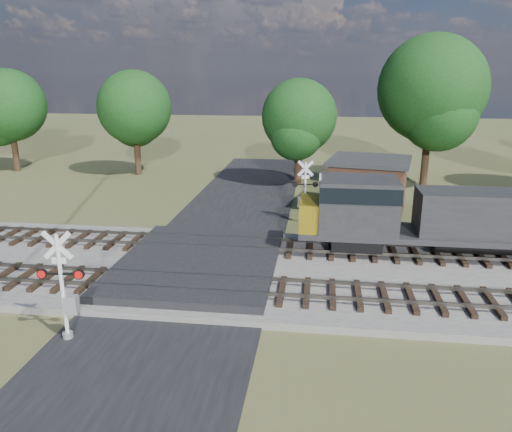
# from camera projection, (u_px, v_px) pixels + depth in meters

# --- Properties ---
(ground) EXTENTS (160.00, 160.00, 0.00)m
(ground) POSITION_uv_depth(u_px,v_px,m) (196.00, 275.00, 22.34)
(ground) COLOR #4A542D
(ground) RESTS_ON ground
(ballast_bed) EXTENTS (140.00, 10.00, 0.30)m
(ballast_bed) POSITION_uv_depth(u_px,v_px,m) (425.00, 279.00, 21.52)
(ballast_bed) COLOR gray
(ballast_bed) RESTS_ON ground
(road) EXTENTS (7.00, 60.00, 0.08)m
(road) POSITION_uv_depth(u_px,v_px,m) (196.00, 274.00, 22.33)
(road) COLOR black
(road) RESTS_ON ground
(crossing_panel) EXTENTS (7.00, 9.00, 0.62)m
(crossing_panel) POSITION_uv_depth(u_px,v_px,m) (199.00, 264.00, 22.73)
(crossing_panel) COLOR #262628
(crossing_panel) RESTS_ON ground
(track_near) EXTENTS (140.00, 2.60, 0.33)m
(track_near) POSITION_uv_depth(u_px,v_px,m) (260.00, 289.00, 19.93)
(track_near) COLOR black
(track_near) RESTS_ON ballast_bed
(track_far) EXTENTS (140.00, 2.60, 0.33)m
(track_far) POSITION_uv_depth(u_px,v_px,m) (272.00, 247.00, 24.69)
(track_far) COLOR black
(track_far) RESTS_ON ballast_bed
(crossing_signal_near) EXTENTS (1.58, 0.35, 3.91)m
(crossing_signal_near) POSITION_uv_depth(u_px,v_px,m) (66.00, 296.00, 16.52)
(crossing_signal_near) COLOR silver
(crossing_signal_near) RESTS_ON ground
(crossing_signal_far) EXTENTS (1.52, 0.36, 3.78)m
(crossing_signal_far) POSITION_uv_depth(u_px,v_px,m) (304.00, 197.00, 29.60)
(crossing_signal_far) COLOR silver
(crossing_signal_far) RESTS_ON ground
(equipment_shed) EXTENTS (5.86, 5.86, 3.39)m
(equipment_shed) POSITION_uv_depth(u_px,v_px,m) (368.00, 184.00, 32.23)
(equipment_shed) COLOR #40251B
(equipment_shed) RESTS_ON ground
(treeline) EXTENTS (80.33, 11.69, 11.50)m
(treeline) POSITION_uv_depth(u_px,v_px,m) (366.00, 99.00, 38.70)
(treeline) COLOR black
(treeline) RESTS_ON ground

